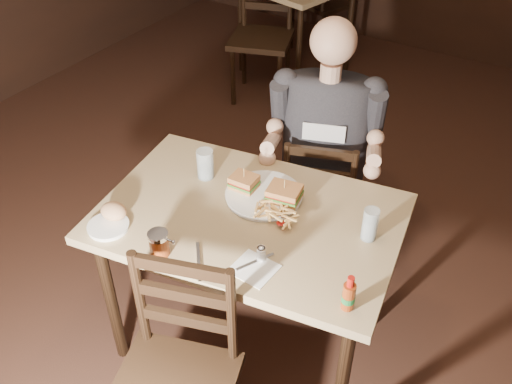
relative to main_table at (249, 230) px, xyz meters
The scene contains 21 objects.
room_shell 0.73m from the main_table, 44.01° to the left, with size 7.00×7.00×7.00m.
main_table is the anchor object (origin of this frame).
chair_far 0.72m from the main_table, 89.61° to the left, with size 0.38×0.41×0.82m, color black, non-canonical shape.
bg_chair_far 3.38m from the main_table, 110.70° to the left, with size 0.38×0.42×0.83m, color black, non-canonical shape.
bg_chair_near 2.39m from the main_table, 120.12° to the left, with size 0.44×0.49×0.96m, color black, non-canonical shape.
diner 0.65m from the main_table, 88.09° to the left, with size 0.54×0.42×0.93m, color #2B2B30, non-canonical shape.
dinner_plate 0.15m from the main_table, 92.83° to the left, with size 0.31×0.31×0.02m, color white.
sandwich_left 0.21m from the main_table, 130.39° to the left, with size 0.11×0.09×0.09m, color tan, non-canonical shape.
sandwich_right 0.22m from the main_table, 59.35° to the left, with size 0.13×0.11×0.11m, color tan, non-canonical shape.
fries_pile 0.16m from the main_table, 18.23° to the left, with size 0.22×0.16×0.04m, color #E5B15D, non-canonical shape.
ketchup_dollop 0.18m from the main_table, ahead, with size 0.04×0.04×0.01m, color maroon.
glass_left 0.35m from the main_table, 158.49° to the left, with size 0.07×0.07×0.13m, color silver.
glass_right 0.49m from the main_table, 15.08° to the left, with size 0.06×0.06×0.13m, color silver.
hot_sauce 0.59m from the main_table, 23.51° to the right, with size 0.04×0.04×0.14m, color maroon, non-canonical shape.
salt_shaker 0.28m from the main_table, 48.06° to the right, with size 0.03×0.03×0.06m, color white, non-canonical shape.
syrup_dispenser 0.41m from the main_table, 114.32° to the right, with size 0.08×0.08×0.10m, color maroon, non-canonical shape.
napkin 0.31m from the main_table, 54.62° to the right, with size 0.15×0.14×0.00m, color white.
knife 0.33m from the main_table, 92.73° to the right, with size 0.01×0.19×0.00m, color silver.
fork 0.28m from the main_table, 53.45° to the right, with size 0.01×0.16×0.00m, color silver.
side_plate 0.55m from the main_table, 139.78° to the right, with size 0.16×0.16×0.01m, color white.
bread_roll 0.54m from the main_table, 145.01° to the right, with size 0.11×0.09×0.06m, color tan.
Camera 1 is at (0.81, -1.55, 2.23)m, focal length 40.00 mm.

